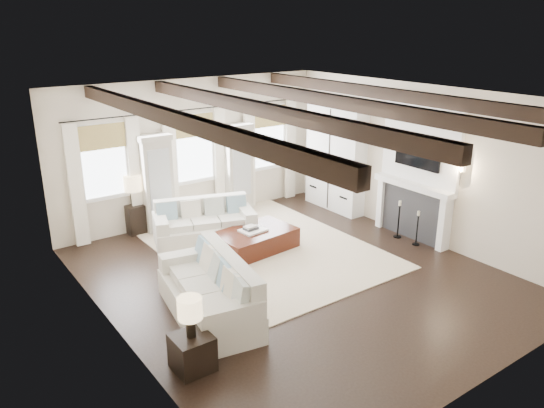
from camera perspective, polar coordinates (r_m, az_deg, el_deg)
ground at (r=9.67m, az=2.47°, el=-7.73°), size 7.50×7.50×0.00m
room_shell at (r=10.11m, az=2.83°, el=4.91°), size 6.54×7.54×3.22m
area_rug at (r=10.76m, az=-0.76°, el=-4.77°), size 3.71×4.88×0.02m
sofa_back at (r=11.11m, az=-7.31°, el=-2.24°), size 2.23×1.51×0.88m
sofa_left at (r=8.34m, az=-6.41°, el=-9.46°), size 1.37×2.37×0.95m
ottoman at (r=10.63m, az=-1.87°, el=-3.93°), size 1.66×1.13×0.41m
tray at (r=10.52m, az=-2.04°, el=-2.84°), size 0.53×0.43×0.04m
book_lower at (r=10.51m, az=-2.30°, el=-2.63°), size 0.28×0.22×0.04m
book_upper at (r=10.50m, az=-2.38°, el=-2.44°), size 0.24×0.19×0.03m
side_table_front at (r=7.29m, az=-8.57°, el=-15.51°), size 0.49×0.49×0.49m
lamp_front at (r=6.96m, az=-8.83°, el=-11.26°), size 0.32×0.32×0.56m
side_table_back at (r=11.83m, az=-14.42°, el=-1.52°), size 0.42×0.42×0.64m
lamp_back at (r=11.59m, az=-14.73°, el=2.03°), size 0.38×0.38×0.66m
candlestick_near at (r=11.23m, az=15.33°, el=-2.81°), size 0.15×0.15×0.73m
candlestick_far at (r=11.51m, az=13.44°, el=-1.92°), size 0.17×0.17×0.82m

